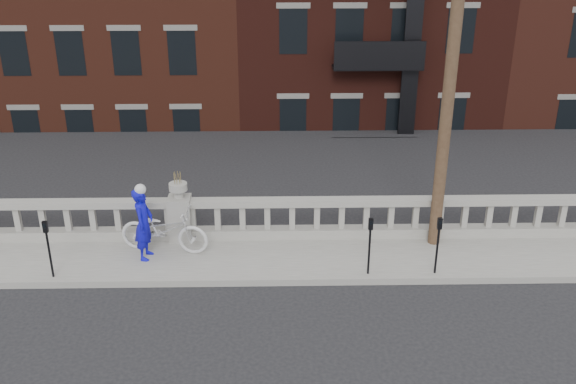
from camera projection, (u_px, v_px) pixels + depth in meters
The scene contains 11 objects.
ground at pixel (155, 340), 12.34m from camera, with size 120.00×120.00×0.00m, color black.
sidewalk at pixel (177, 259), 15.06m from camera, with size 32.00×2.20×0.15m, color gray.
balustrade at pixel (181, 220), 15.71m from camera, with size 28.00×0.34×1.03m.
planter_pedestal at pixel (180, 213), 15.64m from camera, with size 0.55×0.55×1.76m.
lower_level at pixel (240, 20), 32.45m from camera, with size 80.00×44.00×20.80m.
utility_pole at pixel (455, 31), 13.67m from camera, with size 1.60×0.28×10.00m.
parking_meter_b at pixel (48, 243), 13.87m from camera, with size 0.10×0.09×1.36m.
parking_meter_c at pixel (370, 240), 14.00m from camera, with size 0.10×0.09×1.36m.
parking_meter_d at pixel (438, 239), 14.02m from camera, with size 0.10×0.09×1.36m.
bicycle at pixel (164, 230), 15.09m from camera, with size 0.74×2.12×1.11m, color silver.
cyclist at pixel (144, 224), 14.67m from camera, with size 0.63×0.42×1.74m, color #0E0CC0.
Camera 1 is at (2.36, -10.24, 7.52)m, focal length 40.00 mm.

